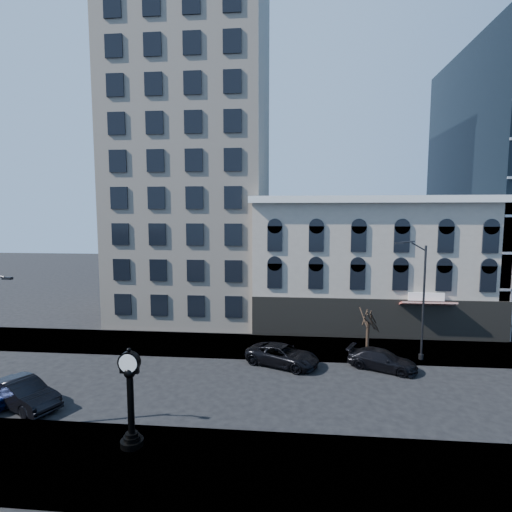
# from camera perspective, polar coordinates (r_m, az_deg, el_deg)

# --- Properties ---
(ground) EXTENTS (160.00, 160.00, 0.00)m
(ground) POSITION_cam_1_polar(r_m,az_deg,el_deg) (26.74, -5.35, -18.22)
(ground) COLOR black
(ground) RESTS_ON ground
(sidewalk_far) EXTENTS (160.00, 6.00, 0.12)m
(sidewalk_far) POSITION_cam_1_polar(r_m,az_deg,el_deg) (34.07, -2.78, -12.63)
(sidewalk_far) COLOR gray
(sidewalk_far) RESTS_ON ground
(sidewalk_near) EXTENTS (160.00, 6.00, 0.12)m
(sidewalk_near) POSITION_cam_1_polar(r_m,az_deg,el_deg) (19.88, -10.19, -27.42)
(sidewalk_near) COLOR gray
(sidewalk_near) RESTS_ON ground
(cream_tower) EXTENTS (15.90, 15.40, 42.50)m
(cream_tower) POSITION_cam_1_polar(r_m,az_deg,el_deg) (44.91, -8.93, 16.72)
(cream_tower) COLOR beige
(cream_tower) RESTS_ON ground
(victorian_row) EXTENTS (22.60, 11.19, 12.50)m
(victorian_row) POSITION_cam_1_polar(r_m,az_deg,el_deg) (40.80, 15.76, -1.16)
(victorian_row) COLOR #AEA08F
(victorian_row) RESTS_ON ground
(street_clock) EXTENTS (1.08, 1.08, 4.76)m
(street_clock) POSITION_cam_1_polar(r_m,az_deg,el_deg) (20.60, -17.47, -19.28)
(street_clock) COLOR black
(street_clock) RESTS_ON sidewalk_near
(street_lamp_far) EXTENTS (2.35, 0.36, 9.06)m
(street_lamp_far) POSITION_cam_1_polar(r_m,az_deg,el_deg) (31.50, 21.84, -1.71)
(street_lamp_far) COLOR black
(street_lamp_far) RESTS_ON sidewalk_far
(bare_tree_far) EXTENTS (2.35, 2.35, 4.03)m
(bare_tree_far) POSITION_cam_1_polar(r_m,az_deg,el_deg) (32.55, 15.73, -8.09)
(bare_tree_far) COLOR black
(bare_tree_far) RESTS_ON sidewalk_far
(car_near_b) EXTENTS (5.25, 3.56, 1.64)m
(car_near_b) POSITION_cam_1_polar(r_m,az_deg,el_deg) (27.44, -30.42, -16.56)
(car_near_b) COLOR black
(car_near_b) RESTS_ON ground
(car_far_a) EXTENTS (5.90, 4.40, 1.49)m
(car_far_a) POSITION_cam_1_polar(r_m,az_deg,el_deg) (29.91, 3.83, -13.96)
(car_far_a) COLOR black
(car_far_a) RESTS_ON ground
(car_far_b) EXTENTS (5.17, 3.77, 1.39)m
(car_far_b) POSITION_cam_1_polar(r_m,az_deg,el_deg) (30.50, 17.56, -13.94)
(car_far_b) COLOR black
(car_far_b) RESTS_ON ground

